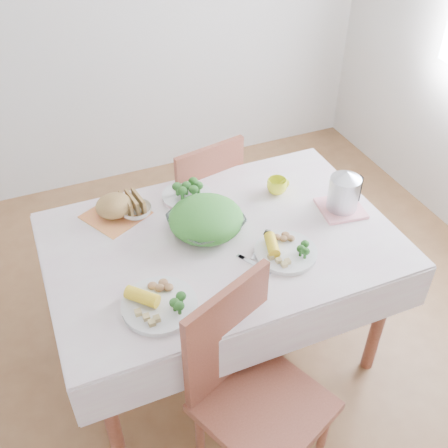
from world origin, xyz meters
name	(u,v)px	position (x,y,z in m)	size (l,w,h in m)	color
floor	(222,346)	(0.00, 0.00, 0.00)	(3.60, 3.60, 0.00)	brown
dining_table	(222,298)	(0.00, 0.00, 0.38)	(1.40, 0.90, 0.75)	brown
tablecloth	(222,239)	(0.00, 0.00, 0.76)	(1.50, 1.00, 0.01)	silver
chair_near	(264,407)	(-0.10, -0.65, 0.46)	(0.43, 0.43, 0.96)	brown
chair_far	(193,202)	(0.10, 0.67, 0.46)	(0.42, 0.42, 0.92)	brown
salad_bowl	(206,223)	(-0.04, 0.08, 0.80)	(0.31, 0.31, 0.08)	white
dinner_plate_left	(160,306)	(-0.37, -0.28, 0.77)	(0.29, 0.29, 0.02)	white
dinner_plate_right	(286,252)	(0.21, -0.20, 0.77)	(0.27, 0.27, 0.02)	white
broccoli_plate	(187,196)	(-0.04, 0.34, 0.77)	(0.24, 0.24, 0.02)	beige
napkin	(116,215)	(-0.39, 0.34, 0.76)	(0.25, 0.25, 0.00)	#DF7F43
bread_loaf	(114,205)	(-0.39, 0.34, 0.82)	(0.17, 0.16, 0.10)	olive
fruit_bowl	(136,211)	(-0.30, 0.30, 0.78)	(0.14, 0.14, 0.05)	white
yellow_mug	(277,186)	(0.37, 0.21, 0.80)	(0.10, 0.10, 0.08)	yellow
pink_tray	(341,208)	(0.59, -0.03, 0.77)	(0.19, 0.19, 0.02)	pink
electric_kettle	(344,189)	(0.59, -0.03, 0.88)	(0.14, 0.14, 0.20)	#B2B5BA
fork_left	(255,264)	(0.06, -0.21, 0.76)	(0.02, 0.17, 0.00)	silver
fork_right	(261,245)	(0.14, -0.11, 0.76)	(0.02, 0.20, 0.00)	silver
knife	(249,292)	(-0.02, -0.34, 0.76)	(0.02, 0.18, 0.00)	silver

